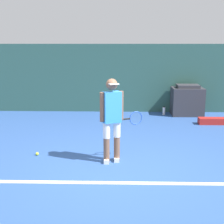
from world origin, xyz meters
The scene contains 8 objects.
ground_plane centered at (0.00, 0.00, 0.00)m, with size 24.00×24.00×0.00m, color #2D5193.
back_wall centered at (0.00, 5.04, 1.14)m, with size 24.00×0.10×2.28m.
court_baseline centered at (0.00, -0.57, 0.01)m, with size 21.60×0.10×0.01m.
tennis_player centered at (-0.08, 0.42, 0.92)m, with size 0.84×0.46×1.66m.
tennis_ball centered at (-1.66, 0.72, 0.03)m, with size 0.07×0.07×0.07m.
covered_chair centered at (2.26, 4.58, 0.47)m, with size 1.00×0.72×0.99m.
equipment_bag centered at (2.81, 3.40, 0.09)m, with size 0.89×0.26×0.19m.
water_bottle centered at (1.52, 4.60, 0.12)m, with size 0.09×0.09×0.27m.
Camera 1 is at (0.07, -5.43, 2.33)m, focal length 50.00 mm.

